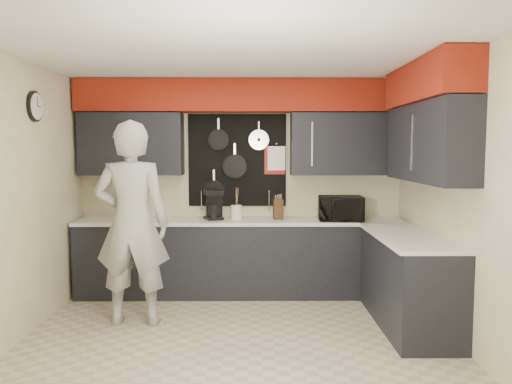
{
  "coord_description": "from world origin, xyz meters",
  "views": [
    {
      "loc": [
        0.14,
        -4.52,
        1.77
      ],
      "look_at": [
        0.18,
        0.5,
        1.33
      ],
      "focal_mm": 35.0,
      "sensor_mm": 36.0,
      "label": 1
    }
  ],
  "objects_px": {
    "person": "(132,223)",
    "knife_block": "(278,209)",
    "microwave": "(341,208)",
    "coffee_maker": "(214,204)",
    "utensil_crock": "(236,212)"
  },
  "relations": [
    {
      "from": "person",
      "to": "knife_block",
      "type": "bearing_deg",
      "value": -146.04
    },
    {
      "from": "microwave",
      "to": "coffee_maker",
      "type": "height_order",
      "value": "coffee_maker"
    },
    {
      "from": "knife_block",
      "to": "utensil_crock",
      "type": "xyz_separation_m",
      "value": [
        -0.5,
        -0.02,
        -0.03
      ]
    },
    {
      "from": "coffee_maker",
      "to": "knife_block",
      "type": "bearing_deg",
      "value": -21.68
    },
    {
      "from": "utensil_crock",
      "to": "person",
      "type": "distance_m",
      "value": 1.41
    },
    {
      "from": "microwave",
      "to": "knife_block",
      "type": "bearing_deg",
      "value": 176.0
    },
    {
      "from": "person",
      "to": "microwave",
      "type": "bearing_deg",
      "value": -157.56
    },
    {
      "from": "microwave",
      "to": "utensil_crock",
      "type": "height_order",
      "value": "microwave"
    },
    {
      "from": "utensil_crock",
      "to": "person",
      "type": "bearing_deg",
      "value": -135.68
    },
    {
      "from": "knife_block",
      "to": "coffee_maker",
      "type": "relative_size",
      "value": 0.68
    },
    {
      "from": "utensil_crock",
      "to": "coffee_maker",
      "type": "relative_size",
      "value": 0.49
    },
    {
      "from": "microwave",
      "to": "person",
      "type": "height_order",
      "value": "person"
    },
    {
      "from": "microwave",
      "to": "person",
      "type": "bearing_deg",
      "value": -154.77
    },
    {
      "from": "microwave",
      "to": "utensil_crock",
      "type": "distance_m",
      "value": 1.24
    },
    {
      "from": "knife_block",
      "to": "person",
      "type": "distance_m",
      "value": 1.82
    }
  ]
}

